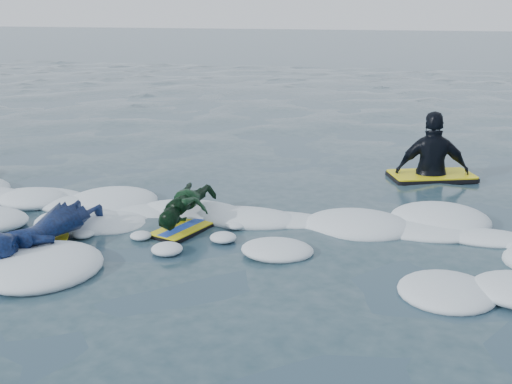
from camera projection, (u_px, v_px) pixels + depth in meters
The scene contains 5 objects.
ground at pixel (111, 255), 6.85m from camera, with size 120.00×120.00×0.00m, color #1C3B43.
foam_band at pixel (149, 224), 7.81m from camera, with size 12.00×3.10×0.30m, color white, non-canonical shape.
prone_woman_unit at pixel (46, 232), 6.94m from camera, with size 0.94×1.67×0.41m.
prone_child_unit at pixel (187, 209), 7.64m from camera, with size 0.65×1.23×0.45m.
waiting_rider_unit at pixel (432, 173), 9.76m from camera, with size 1.43×1.09×1.89m.
Camera 1 is at (3.03, -5.82, 2.59)m, focal length 45.00 mm.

